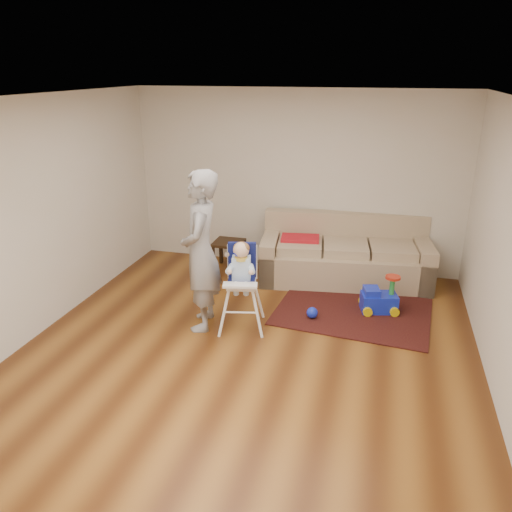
% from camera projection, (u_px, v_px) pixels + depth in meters
% --- Properties ---
extents(ground, '(5.50, 5.50, 0.00)m').
position_uv_depth(ground, '(247.00, 352.00, 5.54)').
color(ground, '#4A250E').
rests_on(ground, ground).
extents(room_envelope, '(5.04, 5.52, 2.72)m').
position_uv_depth(room_envelope, '(259.00, 176.00, 5.35)').
color(room_envelope, beige).
rests_on(room_envelope, ground).
extents(sofa, '(2.53, 1.29, 0.94)m').
position_uv_depth(sofa, '(345.00, 250.00, 7.25)').
color(sofa, tan).
rests_on(sofa, ground).
extents(side_table, '(0.45, 0.45, 0.45)m').
position_uv_depth(side_table, '(229.00, 255.00, 7.77)').
color(side_table, black).
rests_on(side_table, ground).
extents(area_rug, '(2.04, 1.61, 0.02)m').
position_uv_depth(area_rug, '(353.00, 311.00, 6.45)').
color(area_rug, black).
rests_on(area_rug, ground).
extents(ride_on_toy, '(0.51, 0.42, 0.49)m').
position_uv_depth(ride_on_toy, '(380.00, 293.00, 6.37)').
color(ride_on_toy, '#162ACC').
rests_on(ride_on_toy, area_rug).
extents(toy_ball, '(0.14, 0.14, 0.14)m').
position_uv_depth(toy_ball, '(312.00, 313.00, 6.25)').
color(toy_ball, '#162ACC').
rests_on(toy_ball, area_rug).
extents(high_chair, '(0.61, 0.61, 1.10)m').
position_uv_depth(high_chair, '(242.00, 287.00, 5.91)').
color(high_chair, white).
rests_on(high_chair, ground).
extents(adult, '(0.60, 0.78, 1.92)m').
position_uv_depth(adult, '(201.00, 252.00, 5.80)').
color(adult, '#9A9A9C').
rests_on(adult, ground).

